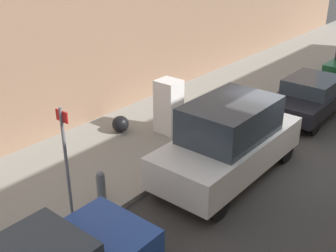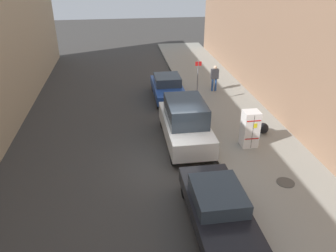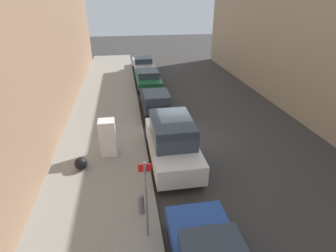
{
  "view_description": "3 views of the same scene",
  "coord_description": "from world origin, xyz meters",
  "px_view_note": "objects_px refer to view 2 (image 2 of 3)",
  "views": [
    {
      "loc": [
        4.24,
        -10.24,
        6.04
      ],
      "look_at": [
        -2.38,
        -2.25,
        1.26
      ],
      "focal_mm": 45.0,
      "sensor_mm": 36.0,
      "label": 1
    },
    {
      "loc": [
        1.99,
        11.96,
        7.92
      ],
      "look_at": [
        0.1,
        -1.03,
        1.25
      ],
      "focal_mm": 35.0,
      "sensor_mm": 36.0,
      "label": 2
    },
    {
      "loc": [
        -2.65,
        -11.51,
        6.91
      ],
      "look_at": [
        -0.86,
        -0.75,
        1.41
      ],
      "focal_mm": 28.0,
      "sensor_mm": 36.0,
      "label": 3
    }
  ],
  "objects_px": {
    "parked_hatchback_blue": "(168,87)",
    "parked_van_white": "(185,123)",
    "trash_bag": "(263,128)",
    "parked_sedan_dark": "(219,209)",
    "street_sign_post": "(198,81)",
    "fire_hydrant": "(203,105)",
    "discarded_refrigerator": "(250,129)",
    "pedestrian_walking_far": "(215,76)"
  },
  "relations": [
    {
      "from": "street_sign_post",
      "to": "pedestrian_walking_far",
      "type": "distance_m",
      "value": 2.82
    },
    {
      "from": "street_sign_post",
      "to": "fire_hydrant",
      "type": "bearing_deg",
      "value": 97.15
    },
    {
      "from": "discarded_refrigerator",
      "to": "trash_bag",
      "type": "distance_m",
      "value": 1.66
    },
    {
      "from": "discarded_refrigerator",
      "to": "trash_bag",
      "type": "bearing_deg",
      "value": -137.95
    },
    {
      "from": "pedestrian_walking_far",
      "to": "parked_hatchback_blue",
      "type": "bearing_deg",
      "value": 136.75
    },
    {
      "from": "trash_bag",
      "to": "pedestrian_walking_far",
      "type": "distance_m",
      "value": 6.26
    },
    {
      "from": "fire_hydrant",
      "to": "discarded_refrigerator",
      "type": "bearing_deg",
      "value": 106.83
    },
    {
      "from": "discarded_refrigerator",
      "to": "parked_sedan_dark",
      "type": "distance_m",
      "value": 5.54
    },
    {
      "from": "street_sign_post",
      "to": "trash_bag",
      "type": "distance_m",
      "value": 4.84
    },
    {
      "from": "discarded_refrigerator",
      "to": "trash_bag",
      "type": "xyz_separation_m",
      "value": [
        -1.15,
        -1.04,
        -0.59
      ]
    },
    {
      "from": "fire_hydrant",
      "to": "parked_hatchback_blue",
      "type": "distance_m",
      "value": 3.21
    },
    {
      "from": "parked_hatchback_blue",
      "to": "parked_sedan_dark",
      "type": "bearing_deg",
      "value": 90.0
    },
    {
      "from": "parked_hatchback_blue",
      "to": "parked_van_white",
      "type": "relative_size",
      "value": 0.89
    },
    {
      "from": "fire_hydrant",
      "to": "trash_bag",
      "type": "xyz_separation_m",
      "value": [
        -2.37,
        2.97,
        -0.13
      ]
    },
    {
      "from": "fire_hydrant",
      "to": "parked_hatchback_blue",
      "type": "bearing_deg",
      "value": -59.59
    },
    {
      "from": "street_sign_post",
      "to": "parked_hatchback_blue",
      "type": "xyz_separation_m",
      "value": [
        1.5,
        -1.78,
        -0.95
      ]
    },
    {
      "from": "discarded_refrigerator",
      "to": "parked_van_white",
      "type": "bearing_deg",
      "value": -18.35
    },
    {
      "from": "discarded_refrigerator",
      "to": "fire_hydrant",
      "type": "height_order",
      "value": "discarded_refrigerator"
    },
    {
      "from": "trash_bag",
      "to": "parked_sedan_dark",
      "type": "bearing_deg",
      "value": 55.4
    },
    {
      "from": "discarded_refrigerator",
      "to": "parked_van_white",
      "type": "relative_size",
      "value": 0.37
    },
    {
      "from": "pedestrian_walking_far",
      "to": "parked_van_white",
      "type": "bearing_deg",
      "value": -167.69
    },
    {
      "from": "discarded_refrigerator",
      "to": "fire_hydrant",
      "type": "relative_size",
      "value": 2.22
    },
    {
      "from": "parked_sedan_dark",
      "to": "discarded_refrigerator",
      "type": "bearing_deg",
      "value": -120.88
    },
    {
      "from": "trash_bag",
      "to": "parked_sedan_dark",
      "type": "relative_size",
      "value": 0.12
    },
    {
      "from": "fire_hydrant",
      "to": "trash_bag",
      "type": "bearing_deg",
      "value": 128.55
    },
    {
      "from": "pedestrian_walking_far",
      "to": "parked_van_white",
      "type": "xyz_separation_m",
      "value": [
        3.16,
        6.26,
        -0.08
      ]
    },
    {
      "from": "street_sign_post",
      "to": "fire_hydrant",
      "type": "xyz_separation_m",
      "value": [
        -0.12,
        0.98,
        -1.13
      ]
    },
    {
      "from": "pedestrian_walking_far",
      "to": "parked_hatchback_blue",
      "type": "height_order",
      "value": "pedestrian_walking_far"
    },
    {
      "from": "discarded_refrigerator",
      "to": "pedestrian_walking_far",
      "type": "relative_size",
      "value": 1.01
    },
    {
      "from": "discarded_refrigerator",
      "to": "parked_van_white",
      "type": "distance_m",
      "value": 2.99
    },
    {
      "from": "street_sign_post",
      "to": "fire_hydrant",
      "type": "relative_size",
      "value": 3.53
    },
    {
      "from": "discarded_refrigerator",
      "to": "pedestrian_walking_far",
      "type": "distance_m",
      "value": 7.21
    },
    {
      "from": "street_sign_post",
      "to": "parked_van_white",
      "type": "xyz_separation_m",
      "value": [
        1.5,
        4.05,
        -0.61
      ]
    },
    {
      "from": "pedestrian_walking_far",
      "to": "parked_sedan_dark",
      "type": "bearing_deg",
      "value": -155.72
    },
    {
      "from": "fire_hydrant",
      "to": "parked_hatchback_blue",
      "type": "relative_size",
      "value": 0.19
    },
    {
      "from": "trash_bag",
      "to": "parked_van_white",
      "type": "bearing_deg",
      "value": 1.43
    },
    {
      "from": "parked_sedan_dark",
      "to": "fire_hydrant",
      "type": "bearing_deg",
      "value": -100.51
    },
    {
      "from": "street_sign_post",
      "to": "pedestrian_walking_far",
      "type": "height_order",
      "value": "street_sign_post"
    },
    {
      "from": "parked_van_white",
      "to": "discarded_refrigerator",
      "type": "bearing_deg",
      "value": 161.65
    },
    {
      "from": "fire_hydrant",
      "to": "parked_sedan_dark",
      "type": "xyz_separation_m",
      "value": [
        1.62,
        8.76,
        0.19
      ]
    },
    {
      "from": "street_sign_post",
      "to": "parked_sedan_dark",
      "type": "distance_m",
      "value": 9.9
    },
    {
      "from": "street_sign_post",
      "to": "discarded_refrigerator",
      "type": "bearing_deg",
      "value": 104.99
    }
  ]
}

